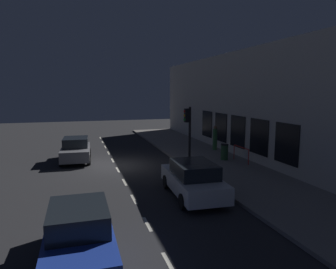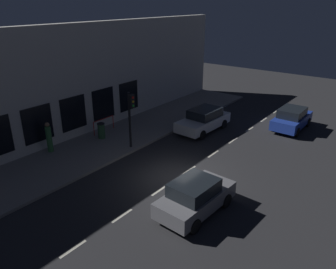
% 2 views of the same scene
% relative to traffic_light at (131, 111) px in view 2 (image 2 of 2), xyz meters
% --- Properties ---
extents(ground_plane, '(60.00, 60.00, 0.00)m').
position_rel_traffic_light_xyz_m(ground_plane, '(-4.38, 1.11, -2.55)').
color(ground_plane, '#28282B').
extents(sidewalk, '(4.50, 32.00, 0.15)m').
position_rel_traffic_light_xyz_m(sidewalk, '(1.87, 1.11, -2.47)').
color(sidewalk, gray).
rests_on(sidewalk, ground).
extents(building_facade, '(0.65, 32.00, 7.39)m').
position_rel_traffic_light_xyz_m(building_facade, '(4.42, 1.11, 1.14)').
color(building_facade, beige).
rests_on(building_facade, ground).
extents(lane_centre_line, '(0.12, 27.20, 0.01)m').
position_rel_traffic_light_xyz_m(lane_centre_line, '(-4.38, 0.11, -2.54)').
color(lane_centre_line, beige).
rests_on(lane_centre_line, ground).
extents(traffic_light, '(0.49, 0.32, 3.51)m').
position_rel_traffic_light_xyz_m(traffic_light, '(0.00, 0.00, 0.00)').
color(traffic_light, black).
rests_on(traffic_light, sidewalk).
extents(parked_car_0, '(2.10, 4.50, 1.58)m').
position_rel_traffic_light_xyz_m(parked_car_0, '(-1.80, -5.48, -1.75)').
color(parked_car_0, silver).
rests_on(parked_car_0, ground).
extents(parked_car_1, '(2.03, 3.95, 1.58)m').
position_rel_traffic_light_xyz_m(parked_car_1, '(-6.72, 3.14, -1.76)').
color(parked_car_1, slate).
rests_on(parked_car_1, ground).
extents(parked_car_2, '(1.87, 4.00, 1.58)m').
position_rel_traffic_light_xyz_m(parked_car_2, '(-6.68, -9.58, -1.76)').
color(parked_car_2, '#1E389E').
rests_on(parked_car_2, ground).
extents(pedestrian_0, '(0.43, 0.43, 1.86)m').
position_rel_traffic_light_xyz_m(pedestrian_0, '(3.51, 3.46, -1.51)').
color(pedestrian_0, '#336B38').
rests_on(pedestrian_0, sidewalk).
extents(trash_bin, '(0.49, 0.49, 1.04)m').
position_rel_traffic_light_xyz_m(trash_bin, '(2.62, 0.15, -1.87)').
color(trash_bin, '#2D5633').
rests_on(trash_bin, sidewalk).
extents(red_railing, '(0.05, 1.83, 0.97)m').
position_rel_traffic_light_xyz_m(red_railing, '(3.34, -0.72, -1.69)').
color(red_railing, red).
rests_on(red_railing, sidewalk).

